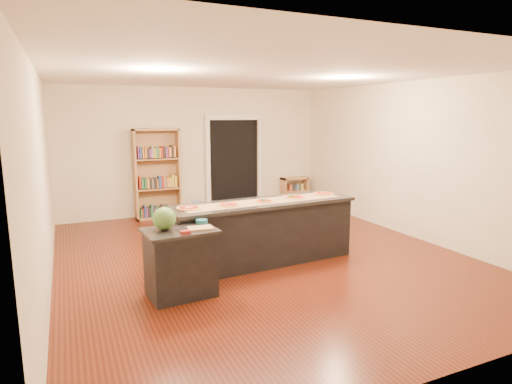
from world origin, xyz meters
name	(u,v)px	position (x,y,z in m)	size (l,w,h in m)	color
room	(261,168)	(0.00, 0.00, 1.40)	(6.00, 7.00, 2.80)	#EEE5C8
doorway	(234,158)	(0.90, 3.46, 1.20)	(1.40, 0.09, 2.21)	black
kitchen_island	(263,232)	(-0.09, -0.25, 0.47)	(2.85, 0.77, 0.94)	black
side_counter	(181,262)	(-1.52, -0.93, 0.42)	(0.85, 0.62, 0.84)	black
bookshelf	(157,174)	(-0.94, 3.28, 0.96)	(0.96, 0.34, 1.92)	tan
low_shelf	(294,191)	(2.45, 3.31, 0.34)	(0.68, 0.29, 0.68)	tan
waste_bin	(198,208)	(-0.12, 3.09, 0.16)	(0.22, 0.22, 0.32)	#6382DD
kraft_paper	(264,202)	(-0.09, -0.27, 0.94)	(2.47, 0.44, 0.00)	olive
watermelon	(164,219)	(-1.69, -0.87, 0.98)	(0.28, 0.28, 0.28)	#144214
cutting_board	(200,228)	(-1.29, -1.01, 0.85)	(0.30, 0.20, 0.02)	tan
package_red	(185,232)	(-1.51, -1.15, 0.86)	(0.11, 0.08, 0.04)	maroon
package_teal	(202,222)	(-1.20, -0.79, 0.87)	(0.15, 0.15, 0.06)	#195966
pizza_a	(189,208)	(-1.23, -0.28, 0.95)	(0.33, 0.33, 0.02)	tan
pizza_b	(229,205)	(-0.66, -0.31, 0.95)	(0.31, 0.31, 0.02)	tan
pizza_c	(264,201)	(-0.09, -0.29, 0.95)	(0.27, 0.27, 0.02)	tan
pizza_d	(295,197)	(0.48, -0.20, 0.95)	(0.31, 0.31, 0.02)	tan
pizza_e	(324,194)	(1.04, -0.14, 0.95)	(0.31, 0.31, 0.02)	tan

